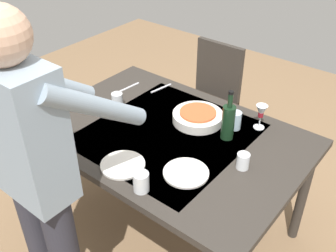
# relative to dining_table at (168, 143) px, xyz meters

# --- Properties ---
(ground_plane) EXTENTS (6.00, 6.00, 0.00)m
(ground_plane) POSITION_rel_dining_table_xyz_m (0.00, 0.00, -0.70)
(ground_plane) COLOR #846647
(dining_table) EXTENTS (1.53, 1.05, 0.77)m
(dining_table) POSITION_rel_dining_table_xyz_m (0.00, 0.00, 0.00)
(dining_table) COLOR #332D28
(dining_table) RESTS_ON ground_plane
(chair_near) EXTENTS (0.40, 0.40, 0.91)m
(chair_near) POSITION_rel_dining_table_xyz_m (0.29, -0.91, -0.17)
(chair_near) COLOR black
(chair_near) RESTS_ON ground_plane
(person_server) EXTENTS (0.42, 0.61, 1.69)m
(person_server) POSITION_rel_dining_table_xyz_m (0.08, 0.79, 0.26)
(person_server) COLOR #2D2D38
(person_server) RESTS_ON ground_plane
(wine_bottle) EXTENTS (0.07, 0.07, 0.30)m
(wine_bottle) POSITION_rel_dining_table_xyz_m (-0.28, -0.18, 0.18)
(wine_bottle) COLOR black
(wine_bottle) RESTS_ON dining_table
(wine_glass_left) EXTENTS (0.07, 0.07, 0.15)m
(wine_glass_left) POSITION_rel_dining_table_xyz_m (-0.38, -0.38, 0.18)
(wine_glass_left) COLOR white
(wine_glass_left) RESTS_ON dining_table
(water_cup_near_left) EXTENTS (0.08, 0.08, 0.10)m
(water_cup_near_left) POSITION_rel_dining_table_xyz_m (-0.19, 0.44, 0.12)
(water_cup_near_left) COLOR silver
(water_cup_near_left) RESTS_ON dining_table
(water_cup_near_right) EXTENTS (0.07, 0.07, 0.11)m
(water_cup_near_right) POSITION_rel_dining_table_xyz_m (-0.27, -0.28, 0.12)
(water_cup_near_right) COLOR silver
(water_cup_near_right) RESTS_ON dining_table
(water_cup_far_left) EXTENTS (0.07, 0.07, 0.09)m
(water_cup_far_left) POSITION_rel_dining_table_xyz_m (-0.48, 0.00, 0.11)
(water_cup_far_left) COLOR silver
(water_cup_far_left) RESTS_ON dining_table
(water_cup_far_right) EXTENTS (0.07, 0.07, 0.09)m
(water_cup_far_right) POSITION_rel_dining_table_xyz_m (0.43, -0.03, 0.12)
(water_cup_far_right) COLOR silver
(water_cup_far_right) RESTS_ON dining_table
(serving_bowl_pasta) EXTENTS (0.30, 0.30, 0.07)m
(serving_bowl_pasta) POSITION_rel_dining_table_xyz_m (-0.06, -0.21, 0.10)
(serving_bowl_pasta) COLOR white
(serving_bowl_pasta) RESTS_ON dining_table
(dinner_plate_near) EXTENTS (0.23, 0.23, 0.01)m
(dinner_plate_near) POSITION_rel_dining_table_xyz_m (-0.00, 0.37, 0.08)
(dinner_plate_near) COLOR white
(dinner_plate_near) RESTS_ON dining_table
(dinner_plate_far) EXTENTS (0.23, 0.23, 0.01)m
(dinner_plate_far) POSITION_rel_dining_table_xyz_m (-0.29, 0.22, 0.08)
(dinner_plate_far) COLOR white
(dinner_plate_far) RESTS_ON dining_table
(table_knife) EXTENTS (0.03, 0.20, 0.00)m
(table_knife) POSITION_rel_dining_table_xyz_m (0.55, -0.25, 0.07)
(table_knife) COLOR silver
(table_knife) RESTS_ON dining_table
(table_fork) EXTENTS (0.04, 0.18, 0.00)m
(table_fork) POSITION_rel_dining_table_xyz_m (0.37, -0.38, 0.07)
(table_fork) COLOR silver
(table_fork) RESTS_ON dining_table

